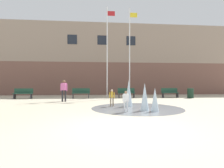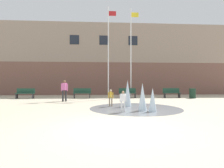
# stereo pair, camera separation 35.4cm
# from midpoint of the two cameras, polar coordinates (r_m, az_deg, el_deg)

# --- Properties ---
(ground_plane) EXTENTS (100.00, 100.00, 0.00)m
(ground_plane) POSITION_cam_midpoint_polar(r_m,az_deg,el_deg) (5.32, 2.17, -14.18)
(ground_plane) COLOR #BCB299
(library_building) EXTENTS (36.00, 6.05, 8.69)m
(library_building) POSITION_cam_midpoint_polar(r_m,az_deg,el_deg) (24.07, -2.33, 7.28)
(library_building) COLOR brown
(library_building) RESTS_ON ground
(splash_fountain) EXTENTS (4.88, 4.88, 1.53)m
(splash_fountain) POSITION_cam_midpoint_polar(r_m,az_deg,el_deg) (9.33, 9.23, -4.67)
(splash_fountain) COLOR gray
(splash_fountain) RESTS_ON ground
(park_bench_far_left) EXTENTS (1.60, 0.44, 0.91)m
(park_bench_far_left) POSITION_cam_midpoint_polar(r_m,az_deg,el_deg) (17.29, -25.94, -2.72)
(park_bench_far_left) COLOR #28282D
(park_bench_far_left) RESTS_ON ground
(park_bench_left_of_flagpoles) EXTENTS (1.60, 0.44, 0.91)m
(park_bench_left_of_flagpoles) POSITION_cam_midpoint_polar(r_m,az_deg,el_deg) (16.19, -9.12, -2.90)
(park_bench_left_of_flagpoles) COLOR #28282D
(park_bench_left_of_flagpoles) RESTS_ON ground
(park_bench_under_left_flagpole) EXTENTS (1.60, 0.44, 0.91)m
(park_bench_under_left_flagpole) POSITION_cam_midpoint_polar(r_m,az_deg,el_deg) (16.31, 5.70, -2.88)
(park_bench_under_left_flagpole) COLOR #28282D
(park_bench_under_left_flagpole) RESTS_ON ground
(park_bench_center) EXTENTS (1.60, 0.44, 0.91)m
(park_bench_center) POSITION_cam_midpoint_polar(r_m,az_deg,el_deg) (17.44, 19.44, -2.69)
(park_bench_center) COLOR #28282D
(park_bench_center) RESTS_ON ground
(child_with_pink_shirt) EXTENTS (0.31, 0.22, 0.99)m
(child_with_pink_shirt) POSITION_cam_midpoint_polar(r_m,az_deg,el_deg) (10.12, 0.57, -4.09)
(child_with_pink_shirt) COLOR #89755B
(child_with_pink_shirt) RESTS_ON ground
(adult_watching) EXTENTS (0.50, 0.34, 1.59)m
(adult_watching) POSITION_cam_midpoint_polar(r_m,az_deg,el_deg) (13.43, -14.56, -1.56)
(adult_watching) COLOR #28282D
(adult_watching) RESTS_ON ground
(child_running) EXTENTS (0.31, 0.21, 0.99)m
(child_running) POSITION_cam_midpoint_polar(r_m,az_deg,el_deg) (8.08, 4.90, -5.13)
(child_running) COLOR silver
(child_running) RESTS_ON ground
(flagpole_left) EXTENTS (0.80, 0.10, 8.74)m
(flagpole_left) POSITION_cam_midpoint_polar(r_m,az_deg,el_deg) (17.13, -0.52, 11.18)
(flagpole_left) COLOR silver
(flagpole_left) RESTS_ON ground
(flagpole_right) EXTENTS (0.80, 0.10, 8.66)m
(flagpole_right) POSITION_cam_midpoint_polar(r_m,az_deg,el_deg) (17.38, 6.88, 10.89)
(flagpole_right) COLOR silver
(flagpole_right) RESTS_ON ground
(trash_can) EXTENTS (0.56, 0.56, 0.90)m
(trash_can) POSITION_cam_midpoint_polar(r_m,az_deg,el_deg) (17.68, 25.33, -2.75)
(trash_can) COLOR #193323
(trash_can) RESTS_ON ground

